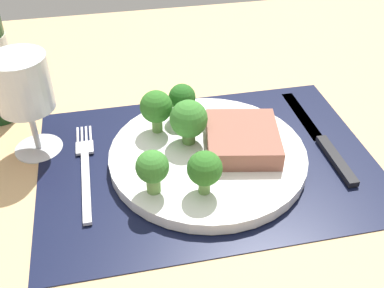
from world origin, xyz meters
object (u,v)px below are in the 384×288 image
object	(u,v)px
steak	(243,139)
knife	(322,141)
wine_glass	(23,89)
plate	(208,156)
fork	(85,168)

from	to	relation	value
steak	knife	distance (cm)	12.36
steak	knife	bearing A→B (deg)	3.09
steak	wine_glass	size ratio (longest dim) A/B	0.72
plate	knife	bearing A→B (deg)	1.82
plate	steak	size ratio (longest dim) A/B	2.55
steak	fork	world-z (taller)	steak
steak	fork	distance (cm)	21.00
fork	knife	bearing A→B (deg)	-0.67
plate	knife	xyz separation A→B (cm)	(16.73, 0.53, -0.50)
fork	wine_glass	size ratio (longest dim) A/B	1.35
plate	fork	size ratio (longest dim) A/B	1.36
fork	wine_glass	bearing A→B (deg)	136.45
steak	fork	bearing A→B (deg)	175.76
fork	knife	distance (cm)	32.84
knife	steak	bearing A→B (deg)	-174.46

